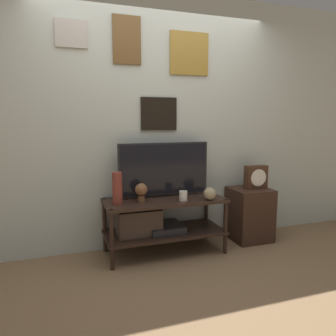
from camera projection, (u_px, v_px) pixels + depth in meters
The scene contains 11 objects.
ground_plane at pixel (174, 264), 3.16m from camera, with size 12.00×12.00×0.00m, color #846647.
wall_back at pixel (155, 122), 3.53m from camera, with size 6.40×0.08×2.70m.
media_console at pixel (155, 220), 3.35m from camera, with size 1.23×0.52×0.57m.
television at pixel (164, 169), 3.43m from camera, with size 0.97×0.05×0.57m.
vase_slim_bronze at pixel (124, 188), 3.40m from camera, with size 0.07×0.07×0.21m.
vase_round_glass at pixel (210, 194), 3.31m from camera, with size 0.13×0.13×0.13m.
vase_tall_ceramic at pixel (117, 188), 3.13m from camera, with size 0.09×0.09×0.31m.
candle_jar at pixel (183, 196), 3.28m from camera, with size 0.08×0.08×0.10m.
decorative_bust at pixel (141, 191), 3.24m from camera, with size 0.12×0.12×0.18m.
side_table at pixel (249, 214), 3.78m from camera, with size 0.43×0.42×0.60m.
mantel_clock at pixel (256, 177), 3.73m from camera, with size 0.26×0.11×0.26m.
Camera 1 is at (-1.03, -2.81, 1.38)m, focal length 35.00 mm.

